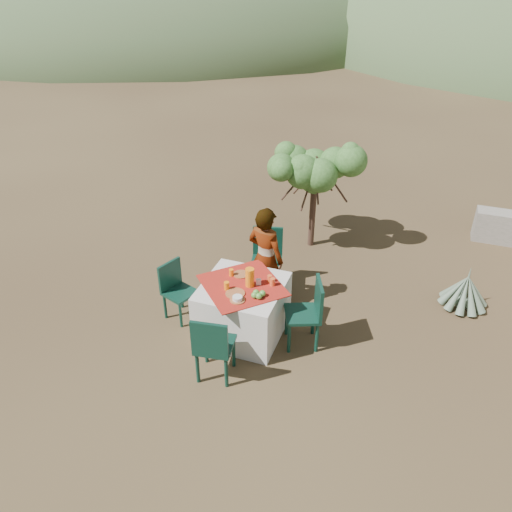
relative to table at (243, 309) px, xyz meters
The scene contains 22 objects.
ground 0.82m from the table, 34.55° to the left, with size 160.00×160.00×0.00m, color #352618.
table is the anchor object (origin of this frame).
chair_far 1.14m from the table, 92.65° to the left, with size 0.53×0.53×0.95m.
chair_near 0.93m from the table, 90.65° to the right, with size 0.48×0.48×0.93m.
chair_left 0.99m from the table, behind, with size 0.49×0.49×0.83m.
chair_right 0.88m from the table, ahead, with size 0.56×0.56×0.94m.
person 0.81m from the table, 84.53° to the left, with size 0.56×0.37×1.52m, color #8C6651.
shrub_tree 2.79m from the table, 83.12° to the left, with size 1.39×1.37×1.64m.
agave 3.20m from the table, 30.32° to the left, with size 0.68×0.68×0.72m.
hill_near_left 35.04m from the table, 119.78° to the left, with size 40.00×40.00×16.00m, color #3A552F.
hill_far_center 52.52m from the table, 93.72° to the left, with size 60.00×60.00×24.00m, color gray.
plate_far 0.45m from the table, 116.01° to the left, with size 0.20×0.20×0.01m, color brown.
plate_near 0.44m from the table, 93.35° to the right, with size 0.24×0.24×0.01m, color brown.
glass_far 0.50m from the table, 144.95° to the left, with size 0.06×0.06×0.10m, color orange.
glass_near 0.49m from the table, 133.18° to the right, with size 0.07×0.07×0.11m, color orange.
juice_pitcher 0.52m from the table, 10.99° to the left, with size 0.11×0.11×0.25m, color orange.
bowl_plate 0.51m from the table, 79.03° to the right, with size 0.19×0.19×0.01m, color brown.
white_bowl 0.53m from the table, 79.03° to the right, with size 0.12×0.12×0.05m, color silver.
jar_left 0.58m from the table, 18.61° to the left, with size 0.06×0.06×0.10m, color orange.
jar_right 0.56m from the table, 31.27° to the left, with size 0.06×0.06×0.10m, color orange.
napkin_holder 0.47m from the table, 21.34° to the left, with size 0.07×0.04×0.08m, color silver.
fruit_cluster 0.53m from the table, 32.86° to the right, with size 0.16×0.15×0.08m.
Camera 1 is at (1.33, -5.22, 4.38)m, focal length 35.00 mm.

